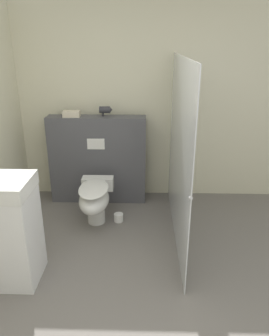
# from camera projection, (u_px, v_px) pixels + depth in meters

# --- Properties ---
(ground_plane) EXTENTS (12.00, 12.00, 0.00)m
(ground_plane) POSITION_uv_depth(u_px,v_px,m) (127.00, 325.00, 2.54)
(ground_plane) COLOR slate
(wall_back) EXTENTS (8.00, 0.06, 2.50)m
(wall_back) POSITION_uv_depth(u_px,v_px,m) (135.00, 106.00, 4.31)
(wall_back) COLOR beige
(wall_back) RESTS_ON ground_plane
(partition_panel) EXTENTS (1.26, 0.25, 1.16)m
(partition_panel) POSITION_uv_depth(u_px,v_px,m) (98.00, 160.00, 4.34)
(partition_panel) COLOR #4C4C51
(partition_panel) RESTS_ON ground_plane
(shower_glass) EXTENTS (0.04, 2.02, 1.92)m
(shower_glass) POSITION_uv_depth(u_px,v_px,m) (179.00, 153.00, 3.43)
(shower_glass) COLOR silver
(shower_glass) RESTS_ON ground_plane
(toilet) EXTENTS (0.38, 0.71, 0.51)m
(toilet) POSITION_uv_depth(u_px,v_px,m) (95.00, 199.00, 3.82)
(toilet) COLOR white
(toilet) RESTS_ON ground_plane
(sink_vanity) EXTENTS (0.63, 0.46, 1.13)m
(sink_vanity) POSITION_uv_depth(u_px,v_px,m) (0.00, 231.00, 2.87)
(sink_vanity) COLOR white
(sink_vanity) RESTS_ON ground_plane
(hair_drier) EXTENTS (0.16, 0.09, 0.12)m
(hair_drier) POSITION_uv_depth(u_px,v_px,m) (105.00, 110.00, 4.12)
(hair_drier) COLOR #2D2D33
(hair_drier) RESTS_ON partition_panel
(folded_towel) EXTENTS (0.21, 0.13, 0.08)m
(folded_towel) POSITION_uv_depth(u_px,v_px,m) (72.00, 114.00, 4.10)
(folded_towel) COLOR beige
(folded_towel) RESTS_ON partition_panel
(spare_toilet_roll) EXTENTS (0.11, 0.11, 0.10)m
(spare_toilet_roll) POSITION_uv_depth(u_px,v_px,m) (119.00, 217.00, 3.98)
(spare_toilet_roll) COLOR white
(spare_toilet_roll) RESTS_ON ground_plane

